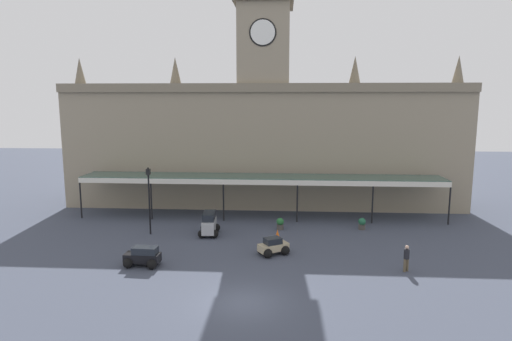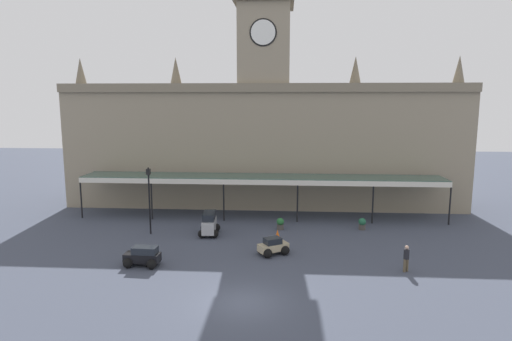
% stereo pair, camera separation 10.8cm
% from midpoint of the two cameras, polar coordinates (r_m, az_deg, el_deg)
% --- Properties ---
extents(ground_plane, '(140.00, 140.00, 0.00)m').
position_cam_midpoint_polar(ground_plane, '(24.03, -1.56, -16.70)').
color(ground_plane, '#3D4353').
extents(station_building, '(38.53, 5.69, 20.17)m').
position_cam_midpoint_polar(station_building, '(43.57, 1.13, 4.33)').
color(station_building, gray).
rests_on(station_building, ground).
extents(entrance_canopy, '(32.09, 3.26, 3.75)m').
position_cam_midpoint_polar(entrance_canopy, '(39.02, 0.76, -0.96)').
color(entrance_canopy, '#38564C').
rests_on(entrance_canopy, ground).
extents(car_silver_van, '(1.70, 2.46, 1.77)m').
position_cam_midpoint_polar(car_silver_van, '(34.88, -5.98, -6.97)').
color(car_silver_van, '#B2B5BA').
rests_on(car_silver_van, ground).
extents(car_black_estate, '(2.30, 1.63, 1.27)m').
position_cam_midpoint_polar(car_black_estate, '(29.41, -14.33, -10.83)').
color(car_black_estate, black).
rests_on(car_black_estate, ground).
extents(car_beige_sedan, '(2.25, 2.09, 1.19)m').
position_cam_midpoint_polar(car_beige_sedan, '(30.53, 2.33, -9.90)').
color(car_beige_sedan, tan).
rests_on(car_beige_sedan, ground).
extents(pedestrian_near_entrance, '(0.35, 0.34, 1.67)m').
position_cam_midpoint_polar(pedestrian_near_entrance, '(29.03, 18.97, -10.59)').
color(pedestrian_near_entrance, brown).
rests_on(pedestrian_near_entrance, ground).
extents(victorian_lamppost, '(0.30, 0.30, 5.32)m').
position_cam_midpoint_polar(victorian_lamppost, '(35.21, -13.57, -2.88)').
color(victorian_lamppost, black).
rests_on(victorian_lamppost, ground).
extents(traffic_cone, '(0.40, 0.40, 0.69)m').
position_cam_midpoint_polar(traffic_cone, '(33.91, 2.90, -8.22)').
color(traffic_cone, orange).
rests_on(traffic_cone, ground).
extents(planter_by_canopy, '(0.60, 0.60, 0.96)m').
position_cam_midpoint_polar(planter_by_canopy, '(36.14, 3.24, -6.88)').
color(planter_by_canopy, '#47423D').
rests_on(planter_by_canopy, ground).
extents(planter_forecourt_centre, '(0.60, 0.60, 0.96)m').
position_cam_midpoint_polar(planter_forecourt_centre, '(37.09, 13.65, -6.71)').
color(planter_forecourt_centre, '#47423D').
rests_on(planter_forecourt_centre, ground).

